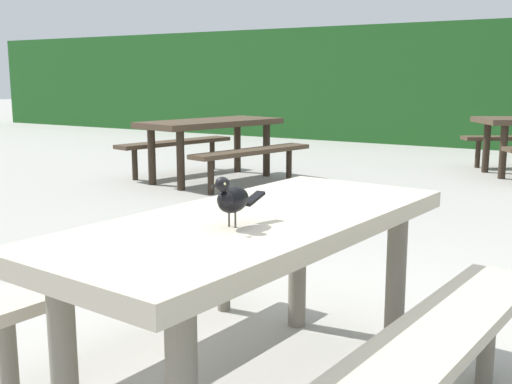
# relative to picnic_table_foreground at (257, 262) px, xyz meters

# --- Properties ---
(ground_plane) EXTENTS (60.00, 60.00, 0.00)m
(ground_plane) POSITION_rel_picnic_table_foreground_xyz_m (0.27, 0.29, -0.56)
(ground_plane) COLOR #A3A099
(picnic_table_foreground) EXTENTS (1.83, 1.86, 0.74)m
(picnic_table_foreground) POSITION_rel_picnic_table_foreground_xyz_m (0.00, 0.00, 0.00)
(picnic_table_foreground) COLOR #B2A893
(picnic_table_foreground) RESTS_ON ground
(bird_grackle) EXTENTS (0.08, 0.29, 0.18)m
(bird_grackle) POSITION_rel_picnic_table_foreground_xyz_m (0.03, -0.22, 0.29)
(bird_grackle) COLOR black
(bird_grackle) RESTS_ON picnic_table_foreground
(picnic_table_mid_right) EXTENTS (2.01, 2.03, 0.74)m
(picnic_table_mid_right) POSITION_rel_picnic_table_foreground_xyz_m (-3.24, 4.22, 0.00)
(picnic_table_mid_right) COLOR #473828
(picnic_table_mid_right) RESTS_ON ground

